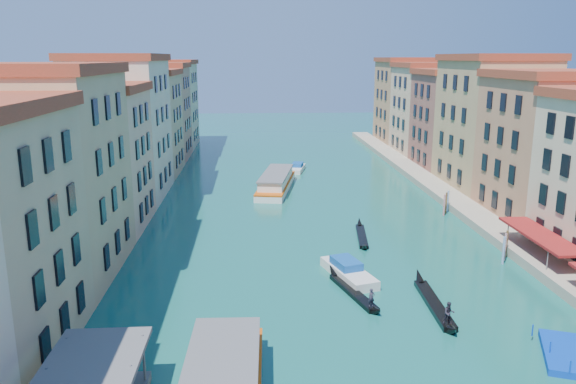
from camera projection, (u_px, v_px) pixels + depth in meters
name	position (u px, v px, depth m)	size (l,w,h in m)	color
left_bank_palazzos	(112.00, 138.00, 76.93)	(12.80, 128.40, 21.00)	beige
right_bank_palazzos	(508.00, 134.00, 80.68)	(12.80, 128.40, 21.00)	#AD4C3A
quay	(449.00, 197.00, 82.35)	(4.00, 140.00, 1.00)	#A39C83
mooring_poles_right	(564.00, 293.00, 46.85)	(1.44, 54.24, 3.20)	brown
vaporetto_far	(276.00, 182.00, 89.17)	(7.27, 18.67, 2.71)	white
gondola_fore	(353.00, 291.00, 49.61)	(3.68, 10.45, 2.12)	black
gondola_right	(435.00, 303.00, 46.91)	(1.49, 12.22, 2.44)	black
gondola_far	(362.00, 235.00, 65.45)	(2.13, 10.67, 1.51)	black
motorboat_mid	(348.00, 271.00, 53.54)	(4.64, 8.22, 1.62)	silver
motorboat_far	(297.00, 168.00, 103.74)	(3.79, 7.37, 1.46)	silver
blue_dock	(574.00, 355.00, 39.08)	(5.94, 7.08, 0.50)	#0539B7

